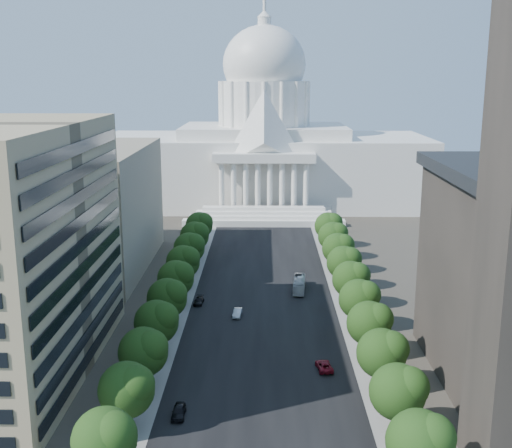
{
  "coord_description": "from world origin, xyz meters",
  "views": [
    {
      "loc": [
        0.35,
        -53.81,
        46.91
      ],
      "look_at": [
        -1.54,
        81.09,
        15.65
      ],
      "focal_mm": 45.0,
      "sensor_mm": 36.0,
      "label": 1
    }
  ],
  "objects_px": {
    "car_dark_a": "(179,411)",
    "city_bus": "(299,284)",
    "car_red": "(324,366)",
    "car_dark_b": "(199,301)",
    "car_silver": "(238,313)"
  },
  "relations": [
    {
      "from": "car_dark_a",
      "to": "city_bus",
      "type": "height_order",
      "value": "city_bus"
    },
    {
      "from": "car_silver",
      "to": "city_bus",
      "type": "relative_size",
      "value": 0.44
    },
    {
      "from": "car_dark_a",
      "to": "car_dark_b",
      "type": "distance_m",
      "value": 45.75
    },
    {
      "from": "car_silver",
      "to": "car_dark_b",
      "type": "distance_m",
      "value": 10.99
    },
    {
      "from": "car_dark_a",
      "to": "car_silver",
      "type": "bearing_deg",
      "value": 80.32
    },
    {
      "from": "city_bus",
      "to": "car_red",
      "type": "bearing_deg",
      "value": -82.13
    },
    {
      "from": "car_silver",
      "to": "car_red",
      "type": "bearing_deg",
      "value": -51.66
    },
    {
      "from": "car_dark_a",
      "to": "city_bus",
      "type": "relative_size",
      "value": 0.44
    },
    {
      "from": "car_red",
      "to": "city_bus",
      "type": "distance_m",
      "value": 39.72
    },
    {
      "from": "car_dark_a",
      "to": "car_red",
      "type": "relative_size",
      "value": 0.9
    },
    {
      "from": "car_red",
      "to": "car_dark_b",
      "type": "height_order",
      "value": "car_red"
    },
    {
      "from": "car_red",
      "to": "city_bus",
      "type": "height_order",
      "value": "city_bus"
    },
    {
      "from": "car_dark_b",
      "to": "city_bus",
      "type": "height_order",
      "value": "city_bus"
    },
    {
      "from": "car_dark_a",
      "to": "city_bus",
      "type": "xyz_separation_m",
      "value": [
        19.79,
        54.69,
        0.67
      ]
    },
    {
      "from": "car_dark_a",
      "to": "car_silver",
      "type": "xyz_separation_m",
      "value": [
        6.69,
        38.74,
        -0.02
      ]
    }
  ]
}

